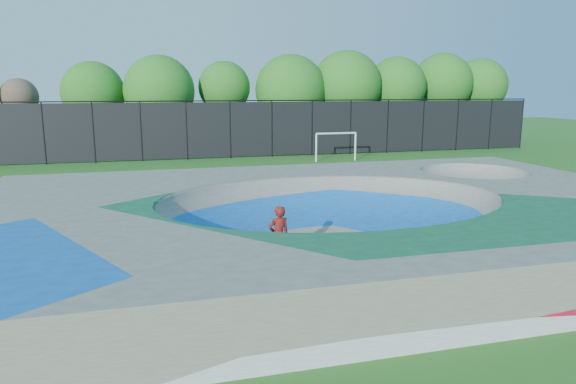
# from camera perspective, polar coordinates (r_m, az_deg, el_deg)

# --- Properties ---
(ground) EXTENTS (120.00, 120.00, 0.00)m
(ground) POSITION_cam_1_polar(r_m,az_deg,el_deg) (16.48, 4.89, -5.64)
(ground) COLOR #225C19
(ground) RESTS_ON ground
(skate_deck) EXTENTS (22.00, 14.00, 1.50)m
(skate_deck) POSITION_cam_1_polar(r_m,az_deg,el_deg) (16.27, 4.94, -3.11)
(skate_deck) COLOR gray
(skate_deck) RESTS_ON ground
(skater) EXTENTS (0.68, 0.51, 1.69)m
(skater) POSITION_cam_1_polar(r_m,az_deg,el_deg) (14.16, -1.03, -4.89)
(skater) COLOR red
(skater) RESTS_ON ground
(skateboard) EXTENTS (0.81, 0.39, 0.05)m
(skateboard) POSITION_cam_1_polar(r_m,az_deg,el_deg) (14.41, -1.02, -8.02)
(skateboard) COLOR black
(skateboard) RESTS_ON ground
(soccer_goal) EXTENTS (2.93, 0.12, 1.93)m
(soccer_goal) POSITION_cam_1_polar(r_m,az_deg,el_deg) (34.88, 5.36, 5.63)
(soccer_goal) COLOR white
(soccer_goal) RESTS_ON ground
(fence) EXTENTS (48.09, 0.09, 4.04)m
(fence) POSITION_cam_1_polar(r_m,az_deg,el_deg) (36.30, -6.44, 7.04)
(fence) COLOR black
(fence) RESTS_ON ground
(treeline) EXTENTS (52.60, 6.63, 7.97)m
(treeline) POSITION_cam_1_polar(r_m,az_deg,el_deg) (40.63, -5.94, 11.52)
(treeline) COLOR #402D20
(treeline) RESTS_ON ground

